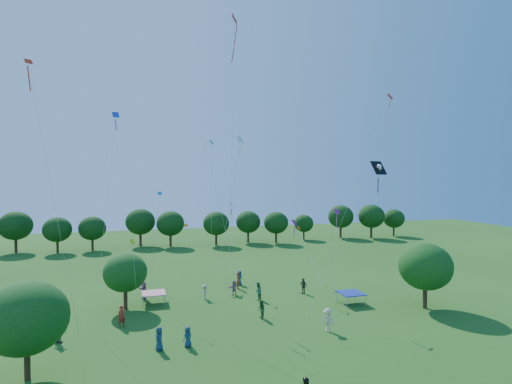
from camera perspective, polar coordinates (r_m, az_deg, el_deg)
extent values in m
cylinder|color=#422B19|center=(29.47, -29.87, -20.72)|extent=(0.35, 0.35, 1.71)
ellipsoid|color=#184D17|center=(28.48, -29.98, -15.29)|extent=(4.86, 4.86, 4.37)
cylinder|color=#422B19|center=(40.06, -18.14, -14.42)|extent=(0.35, 0.35, 1.71)
ellipsoid|color=#184D17|center=(39.42, -18.18, -10.87)|extent=(3.96, 3.96, 3.57)
cylinder|color=#422B19|center=(41.47, 22.99, -13.80)|extent=(0.38, 0.38, 1.86)
ellipsoid|color=#184D17|center=(40.77, 23.04, -9.75)|extent=(4.85, 4.85, 4.36)
cylinder|color=#422B19|center=(76.39, -31.08, -6.59)|extent=(0.44, 0.44, 2.15)
ellipsoid|color=#133C12|center=(75.99, -31.13, -4.15)|extent=(5.17, 5.17, 4.65)
cylinder|color=#422B19|center=(72.79, -26.49, -7.04)|extent=(0.38, 0.38, 1.87)
ellipsoid|color=#133C12|center=(72.40, -26.52, -4.82)|extent=(4.48, 4.48, 4.03)
cylinder|color=#422B19|center=(72.65, -22.32, -7.01)|extent=(0.38, 0.38, 1.84)
ellipsoid|color=#133C12|center=(72.28, -22.35, -4.82)|extent=(4.42, 4.42, 3.98)
cylinder|color=#422B19|center=(74.60, -16.17, -6.59)|extent=(0.44, 0.44, 2.14)
ellipsoid|color=#133C12|center=(74.19, -16.20, -4.10)|extent=(5.14, 5.14, 4.63)
cylinder|color=#422B19|center=(72.64, -12.11, -6.83)|extent=(0.42, 0.42, 2.03)
ellipsoid|color=#133C12|center=(72.24, -12.13, -4.42)|extent=(4.86, 4.86, 4.37)
cylinder|color=#422B19|center=(72.57, -5.71, -6.83)|extent=(0.40, 0.40, 1.96)
ellipsoid|color=#133C12|center=(72.17, -5.72, -4.49)|extent=(4.71, 4.71, 4.24)
cylinder|color=#422B19|center=(75.46, -1.13, -6.50)|extent=(0.39, 0.39, 1.91)
ellipsoid|color=#133C12|center=(75.08, -1.13, -4.30)|extent=(4.59, 4.59, 4.13)
cylinder|color=#422B19|center=(74.81, 2.89, -6.59)|extent=(0.39, 0.39, 1.89)
ellipsoid|color=#133C12|center=(74.43, 2.89, -4.40)|extent=(4.54, 4.54, 4.08)
cylinder|color=#422B19|center=(79.55, 6.84, -6.19)|extent=(0.33, 0.33, 1.58)
ellipsoid|color=#133C12|center=(79.25, 6.84, -4.47)|extent=(3.80, 3.80, 3.42)
cylinder|color=#422B19|center=(83.26, 11.99, -5.67)|extent=(0.44, 0.44, 2.13)
ellipsoid|color=#133C12|center=(82.89, 12.01, -3.45)|extent=(5.12, 5.12, 4.61)
cylinder|color=#422B19|center=(84.49, 16.14, -5.57)|extent=(0.45, 0.45, 2.18)
ellipsoid|color=#133C12|center=(84.12, 16.16, -3.33)|extent=(5.24, 5.24, 4.72)
cylinder|color=#422B19|center=(88.72, 19.07, -5.37)|extent=(0.37, 0.37, 1.81)
ellipsoid|color=#133C12|center=(88.41, 19.09, -3.59)|extent=(4.35, 4.35, 3.91)
cube|color=#BC163B|center=(40.80, -14.41, -13.79)|extent=(2.20, 2.20, 0.08)
cylinder|color=#999999|center=(39.97, -15.84, -14.89)|extent=(0.05, 0.05, 1.10)
cylinder|color=#999999|center=(40.03, -12.87, -14.84)|extent=(0.05, 0.05, 1.10)
cylinder|color=#999999|center=(41.89, -15.86, -14.10)|extent=(0.05, 0.05, 1.10)
cylinder|color=#999999|center=(41.94, -13.04, -14.05)|extent=(0.05, 0.05, 1.10)
cube|color=navy|center=(40.59, 13.40, -13.86)|extent=(2.20, 2.20, 0.08)
cylinder|color=#999999|center=(39.43, 12.84, -15.10)|extent=(0.05, 0.05, 1.10)
cylinder|color=#999999|center=(40.40, 15.40, -14.70)|extent=(0.05, 0.05, 1.10)
cylinder|color=#999999|center=(41.11, 11.43, -14.37)|extent=(0.05, 0.05, 1.10)
cylinder|color=#999999|center=(42.05, 13.92, -14.02)|extent=(0.05, 0.05, 1.10)
imported|color=navy|center=(30.79, -9.73, -19.71)|extent=(0.82, 0.74, 1.47)
imported|color=#95371B|center=(44.63, -2.57, -12.54)|extent=(0.48, 0.71, 1.82)
imported|color=#2A6341|center=(40.80, 0.27, -13.98)|extent=(0.94, 0.95, 1.76)
imported|color=#B5A090|center=(41.30, -7.38, -14.00)|extent=(0.80, 1.06, 1.48)
imported|color=#39352E|center=(43.20, 6.77, -13.17)|extent=(0.79, 1.05, 1.63)
imported|color=#9C5B90|center=(42.55, -15.74, -13.39)|extent=(1.12, 1.73, 1.75)
imported|color=navy|center=(30.60, -13.66, -19.69)|extent=(0.64, 0.91, 1.66)
imported|color=maroon|center=(35.38, -26.84, -16.69)|extent=(0.76, 0.58, 1.80)
imported|color=#265625|center=(35.68, 0.74, -16.46)|extent=(0.47, 0.82, 1.62)
imported|color=beige|center=(33.51, 10.19, -17.54)|extent=(1.01, 1.31, 1.84)
imported|color=#444037|center=(34.12, -26.32, -17.43)|extent=(1.12, 0.81, 1.75)
imported|color=#96577F|center=(42.50, -3.16, -13.50)|extent=(1.50, 0.94, 1.51)
imported|color=navy|center=(46.26, -2.39, -12.14)|extent=(0.90, 0.82, 1.62)
imported|color=maroon|center=(35.63, -18.62, -16.47)|extent=(0.76, 0.60, 1.76)
cube|color=black|center=(32.99, 17.11, 3.32)|extent=(1.40, 1.00, 1.08)
cube|color=black|center=(33.03, 17.04, 0.91)|extent=(0.18, 0.26, 1.18)
sphere|color=white|center=(32.94, 17.17, 3.49)|extent=(0.39, 0.39, 0.39)
cylinder|color=white|center=(32.94, 17.16, 3.01)|extent=(0.27, 0.55, 0.35)
cylinder|color=white|center=(32.94, 17.16, 3.01)|extent=(0.27, 0.55, 0.35)
cylinder|color=beige|center=(32.16, 12.26, -7.47)|extent=(5.92, 0.64, 11.10)
cube|color=red|center=(35.20, -3.10, 23.46)|extent=(0.57, 0.86, 0.69)
cube|color=red|center=(34.57, -3.12, 20.36)|extent=(0.39, 0.57, 2.94)
cylinder|color=beige|center=(32.93, -3.53, 3.51)|extent=(0.47, 0.45, 23.36)
cube|color=red|center=(40.48, 18.61, 12.78)|extent=(0.66, 0.77, 0.49)
cube|color=red|center=(40.39, 18.56, 11.74)|extent=(0.11, 0.16, 0.65)
cylinder|color=beige|center=(40.46, 13.54, -0.49)|extent=(5.12, 4.85, 18.19)
cube|color=orange|center=(45.40, -9.99, -4.71)|extent=(0.46, 0.36, 0.32)
cylinder|color=beige|center=(44.81, -6.61, -8.47)|extent=(4.94, 2.79, 5.37)
cube|color=#E0F716|center=(42.44, -7.30, 7.53)|extent=(0.33, 0.40, 0.27)
cube|color=#E0F716|center=(42.42, -7.31, 6.50)|extent=(0.19, 0.23, 1.05)
cylinder|color=beige|center=(42.85, -5.07, -2.60)|extent=(3.38, 0.38, 14.76)
cube|color=green|center=(39.25, -6.39, 7.10)|extent=(0.52, 0.57, 0.39)
cylinder|color=beige|center=(38.83, -6.37, -3.56)|extent=(0.20, 0.89, 14.11)
cube|color=blue|center=(32.21, -19.41, 10.37)|extent=(0.54, 0.40, 0.44)
cube|color=blue|center=(32.17, -19.39, 9.09)|extent=(0.13, 0.20, 0.81)
cylinder|color=beige|center=(33.11, -20.75, -3.55)|extent=(1.86, 2.12, 15.36)
cube|color=#821569|center=(42.10, 5.50, -4.35)|extent=(0.74, 0.74, 0.55)
cube|color=#821569|center=(42.28, 5.47, -5.75)|extent=(0.06, 0.28, 1.25)
cylinder|color=beige|center=(42.32, 7.37, -8.73)|extent=(2.37, 1.58, 5.89)
cube|color=silver|center=(31.40, -2.28, 7.49)|extent=(0.63, 0.59, 0.51)
cube|color=silver|center=(31.37, -2.30, 5.93)|extent=(0.08, 0.23, 0.98)
cylinder|color=beige|center=(31.36, -4.38, -5.37)|extent=(2.34, 0.24, 13.58)
cube|color=#0C75C2|center=(38.97, -13.59, -0.19)|extent=(0.41, 0.32, 0.29)
cylinder|color=beige|center=(40.22, -14.29, -6.94)|extent=(0.99, 1.65, 9.21)
cube|color=#E54F0D|center=(48.12, 6.10, -5.10)|extent=(0.53, 0.49, 0.44)
cylinder|color=beige|center=(45.34, 7.61, -8.79)|extent=(0.28, 6.89, 4.68)
cube|color=red|center=(25.95, -29.75, 15.89)|extent=(0.48, 0.44, 0.30)
cube|color=red|center=(25.79, -29.69, 13.90)|extent=(0.13, 0.30, 1.31)
cylinder|color=beige|center=(27.16, -26.60, -3.10)|extent=(1.77, 4.27, 17.00)
cube|color=#CECE12|center=(34.09, -17.25, -6.78)|extent=(0.51, 0.53, 0.36)
cylinder|color=beige|center=(35.18, -16.89, -11.35)|extent=(0.37, 1.13, 5.48)
cube|color=#167A2B|center=(35.31, -3.56, -1.74)|extent=(0.43, 0.68, 0.57)
cube|color=#167A2B|center=(35.41, -3.57, -2.90)|extent=(0.13, 0.16, 0.66)
cylinder|color=beige|center=(36.90, -3.27, -8.44)|extent=(0.83, 2.01, 8.25)
cube|color=blue|center=(44.19, -3.45, -3.11)|extent=(0.44, 0.59, 0.43)
cylinder|color=beige|center=(44.40, -3.04, -7.71)|extent=(0.51, 0.66, 6.65)
cube|color=#93187E|center=(36.64, 11.48, -2.76)|extent=(0.65, 0.53, 0.47)
cube|color=#93187E|center=(36.78, 11.44, -4.19)|extent=(0.15, 0.26, 1.13)
cylinder|color=beige|center=(35.67, 11.11, -9.40)|extent=(1.82, 2.57, 7.57)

